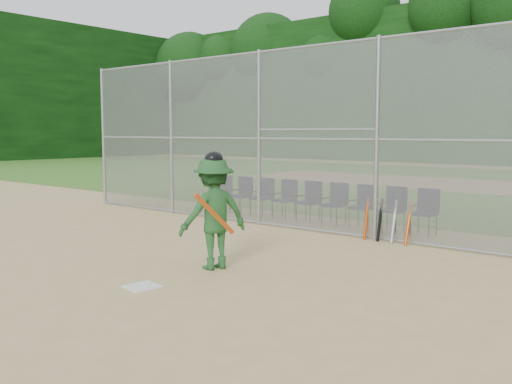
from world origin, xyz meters
The scene contains 14 objects.
ground centered at (0.00, 0.00, 0.00)m, with size 100.00×100.00×0.00m, color tan.
backstop_fence centered at (0.00, 5.00, 2.07)m, with size 16.09×0.09×4.00m.
home_plate centered at (0.20, -0.20, 0.01)m, with size 0.43×0.43×0.02m, color silver.
batter_at_plate centered at (0.19, 1.24, 0.90)m, with size 1.04×1.36×1.85m.
spare_bats centered at (1.27, 4.98, 0.42)m, with size 0.96×0.29×0.85m.
chair_0 centered at (-4.35, 6.16, 0.48)m, with size 0.54×0.52×0.96m, color #0F0E34, non-canonical shape.
chair_1 centered at (-3.62, 6.16, 0.48)m, with size 0.54×0.52×0.96m, color #0F0E34, non-canonical shape.
chair_2 centered at (-2.89, 6.16, 0.48)m, with size 0.54×0.52×0.96m, color #0F0E34, non-canonical shape.
chair_3 centered at (-2.15, 6.16, 0.48)m, with size 0.54×0.52×0.96m, color #0F0E34, non-canonical shape.
chair_4 centered at (-1.42, 6.16, 0.48)m, with size 0.54×0.52×0.96m, color #0F0E34, non-canonical shape.
chair_5 centered at (-0.69, 6.16, 0.48)m, with size 0.54×0.52×0.96m, color #0F0E34, non-canonical shape.
chair_6 centered at (0.04, 6.16, 0.48)m, with size 0.54×0.52×0.96m, color #0F0E34, non-canonical shape.
chair_7 centered at (0.77, 6.16, 0.48)m, with size 0.54×0.52×0.96m, color #0F0E34, non-canonical shape.
chair_8 centered at (1.51, 6.16, 0.48)m, with size 0.54×0.52×0.96m, color #0F0E34, non-canonical shape.
Camera 1 is at (6.37, -5.11, 2.14)m, focal length 40.00 mm.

